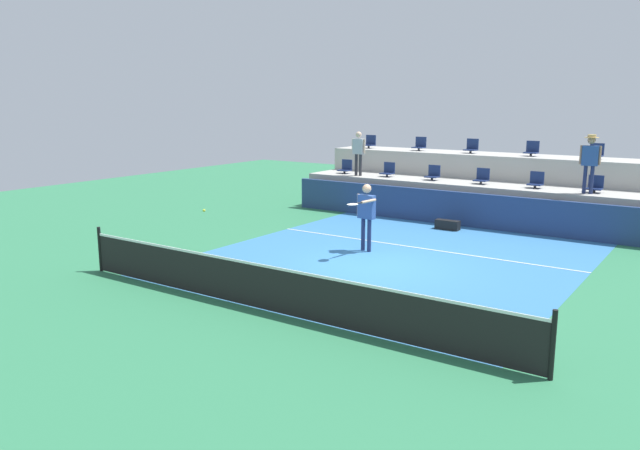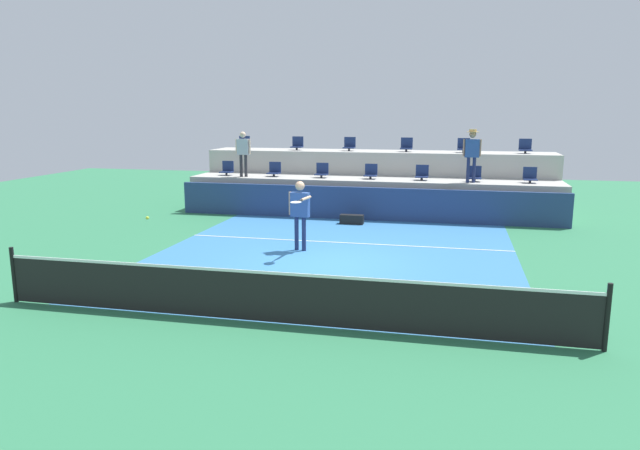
# 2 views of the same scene
# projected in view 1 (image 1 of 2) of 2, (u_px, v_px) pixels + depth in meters

# --- Properties ---
(ground_plane) EXTENTS (40.00, 40.00, 0.00)m
(ground_plane) POSITION_uv_depth(u_px,v_px,m) (374.00, 267.00, 15.15)
(ground_plane) COLOR #2D754C
(court_inner_paint) EXTENTS (9.00, 10.00, 0.01)m
(court_inner_paint) POSITION_uv_depth(u_px,v_px,m) (393.00, 258.00, 15.96)
(court_inner_paint) COLOR teal
(court_inner_paint) RESTS_ON ground_plane
(court_service_line) EXTENTS (9.00, 0.06, 0.00)m
(court_service_line) POSITION_uv_depth(u_px,v_px,m) (417.00, 248.00, 17.09)
(court_service_line) COLOR white
(court_service_line) RESTS_ON ground_plane
(tennis_net) EXTENTS (10.48, 0.08, 1.07)m
(tennis_net) POSITION_uv_depth(u_px,v_px,m) (271.00, 287.00, 11.82)
(tennis_net) COLOR black
(tennis_net) RESTS_ON ground_plane
(sponsor_backboard) EXTENTS (13.00, 0.16, 1.10)m
(sponsor_backboard) POSITION_uv_depth(u_px,v_px,m) (467.00, 210.00, 19.89)
(sponsor_backboard) COLOR navy
(sponsor_backboard) RESTS_ON ground_plane
(seating_tier_lower) EXTENTS (13.00, 1.80, 1.25)m
(seating_tier_lower) POSITION_uv_depth(u_px,v_px,m) (481.00, 202.00, 20.93)
(seating_tier_lower) COLOR #ADAAA3
(seating_tier_lower) RESTS_ON ground_plane
(seating_tier_upper) EXTENTS (13.00, 1.80, 2.10)m
(seating_tier_upper) POSITION_uv_depth(u_px,v_px,m) (499.00, 184.00, 22.30)
(seating_tier_upper) COLOR #ADAAA3
(seating_tier_upper) RESTS_ON ground_plane
(stadium_chair_lower_far_left) EXTENTS (0.44, 0.40, 0.52)m
(stadium_chair_lower_far_left) POSITION_uv_depth(u_px,v_px,m) (346.00, 168.00, 23.68)
(stadium_chair_lower_far_left) COLOR #2D2D33
(stadium_chair_lower_far_left) RESTS_ON seating_tier_lower
(stadium_chair_lower_left) EXTENTS (0.44, 0.40, 0.52)m
(stadium_chair_lower_left) POSITION_uv_depth(u_px,v_px,m) (388.00, 171.00, 22.67)
(stadium_chair_lower_left) COLOR #2D2D33
(stadium_chair_lower_left) RESTS_ON seating_tier_lower
(stadium_chair_lower_mid_left) EXTENTS (0.44, 0.40, 0.52)m
(stadium_chair_lower_mid_left) POSITION_uv_depth(u_px,v_px,m) (433.00, 174.00, 21.68)
(stadium_chair_lower_mid_left) COLOR #2D2D33
(stadium_chair_lower_mid_left) RESTS_ON seating_tier_lower
(stadium_chair_lower_center) EXTENTS (0.44, 0.40, 0.52)m
(stadium_chair_lower_center) POSITION_uv_depth(u_px,v_px,m) (482.00, 177.00, 20.71)
(stadium_chair_lower_center) COLOR #2D2D33
(stadium_chair_lower_center) RESTS_ON seating_tier_lower
(stadium_chair_lower_mid_right) EXTENTS (0.44, 0.40, 0.52)m
(stadium_chair_lower_mid_right) POSITION_uv_depth(u_px,v_px,m) (536.00, 181.00, 19.72)
(stadium_chair_lower_mid_right) COLOR #2D2D33
(stadium_chair_lower_mid_right) RESTS_ON seating_tier_lower
(stadium_chair_lower_right) EXTENTS (0.44, 0.40, 0.52)m
(stadium_chair_lower_right) POSITION_uv_depth(u_px,v_px,m) (595.00, 185.00, 18.75)
(stadium_chair_lower_right) COLOR #2D2D33
(stadium_chair_lower_right) RESTS_ON seating_tier_lower
(stadium_chair_upper_far_left) EXTENTS (0.44, 0.40, 0.52)m
(stadium_chair_upper_far_left) POSITION_uv_depth(u_px,v_px,m) (370.00, 143.00, 24.97)
(stadium_chair_upper_far_left) COLOR #2D2D33
(stadium_chair_upper_far_left) RESTS_ON seating_tier_upper
(stadium_chair_upper_left) EXTENTS (0.44, 0.40, 0.52)m
(stadium_chair_upper_left) POSITION_uv_depth(u_px,v_px,m) (420.00, 145.00, 23.74)
(stadium_chair_upper_left) COLOR #2D2D33
(stadium_chair_upper_left) RESTS_ON seating_tier_upper
(stadium_chair_upper_mid_left) EXTENTS (0.44, 0.40, 0.52)m
(stadium_chair_upper_mid_left) POSITION_uv_depth(u_px,v_px,m) (472.00, 147.00, 22.60)
(stadium_chair_upper_mid_left) COLOR #2D2D33
(stadium_chair_upper_mid_left) RESTS_ON seating_tier_upper
(stadium_chair_upper_mid_right) EXTENTS (0.44, 0.40, 0.52)m
(stadium_chair_upper_mid_right) POSITION_uv_depth(u_px,v_px,m) (532.00, 150.00, 21.40)
(stadium_chair_upper_mid_right) COLOR #2D2D33
(stadium_chair_upper_mid_right) RESTS_ON seating_tier_upper
(stadium_chair_upper_right) EXTENTS (0.44, 0.40, 0.52)m
(stadium_chair_upper_right) POSITION_uv_depth(u_px,v_px,m) (596.00, 153.00, 20.25)
(stadium_chair_upper_right) COLOR #2D2D33
(stadium_chair_upper_right) RESTS_ON seating_tier_upper
(tennis_player) EXTENTS (0.62, 1.29, 1.82)m
(tennis_player) POSITION_uv_depth(u_px,v_px,m) (366.00, 210.00, 16.47)
(tennis_player) COLOR navy
(tennis_player) RESTS_ON ground_plane
(spectator_leaning_on_rail) EXTENTS (0.57, 0.22, 1.62)m
(spectator_leaning_on_rail) POSITION_uv_depth(u_px,v_px,m) (358.00, 149.00, 22.79)
(spectator_leaning_on_rail) COLOR #2D2D33
(spectator_leaning_on_rail) RESTS_ON seating_tier_lower
(spectator_with_hat) EXTENTS (0.60, 0.45, 1.76)m
(spectator_with_hat) POSITION_uv_depth(u_px,v_px,m) (590.00, 157.00, 18.34)
(spectator_with_hat) COLOR navy
(spectator_with_hat) RESTS_ON seating_tier_lower
(tennis_ball) EXTENTS (0.07, 0.07, 0.07)m
(tennis_ball) POSITION_uv_depth(u_px,v_px,m) (204.00, 211.00, 14.53)
(tennis_ball) COLOR #CCE033
(equipment_bag) EXTENTS (0.76, 0.28, 0.30)m
(equipment_bag) POSITION_uv_depth(u_px,v_px,m) (447.00, 225.00, 19.48)
(equipment_bag) COLOR black
(equipment_bag) RESTS_ON ground_plane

